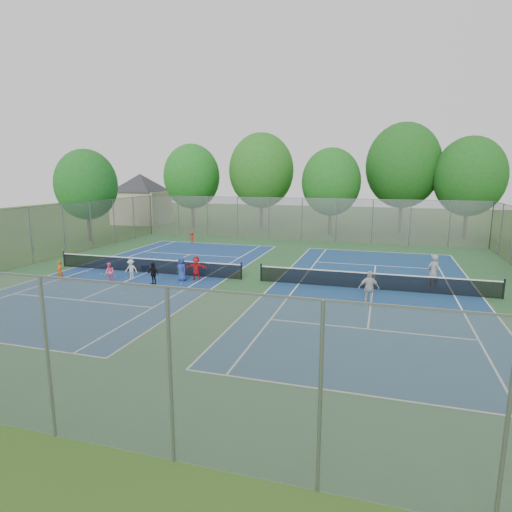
{
  "coord_description": "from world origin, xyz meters",
  "views": [
    {
      "loc": [
        7.39,
        -23.58,
        6.29
      ],
      "look_at": [
        0.0,
        1.0,
        1.3
      ],
      "focal_mm": 30.0,
      "sensor_mm": 36.0,
      "label": 1
    }
  ],
  "objects_px": {
    "ball_crate": "(145,267)",
    "instructor": "(433,272)",
    "ball_hopper": "(181,275)",
    "net_left": "(147,266)",
    "net_right": "(373,281)"
  },
  "relations": [
    {
      "from": "net_left",
      "to": "instructor",
      "type": "height_order",
      "value": "instructor"
    },
    {
      "from": "ball_hopper",
      "to": "instructor",
      "type": "distance_m",
      "value": 14.43
    },
    {
      "from": "net_right",
      "to": "ball_crate",
      "type": "height_order",
      "value": "net_right"
    },
    {
      "from": "ball_crate",
      "to": "instructor",
      "type": "relative_size",
      "value": 0.18
    },
    {
      "from": "ball_hopper",
      "to": "ball_crate",
      "type": "bearing_deg",
      "value": 154.52
    },
    {
      "from": "net_left",
      "to": "instructor",
      "type": "distance_m",
      "value": 17.18
    },
    {
      "from": "net_left",
      "to": "ball_hopper",
      "type": "height_order",
      "value": "net_left"
    },
    {
      "from": "ball_crate",
      "to": "instructor",
      "type": "height_order",
      "value": "instructor"
    },
    {
      "from": "ball_crate",
      "to": "ball_hopper",
      "type": "bearing_deg",
      "value": -25.48
    },
    {
      "from": "instructor",
      "to": "ball_crate",
      "type": "bearing_deg",
      "value": -30.79
    },
    {
      "from": "ball_hopper",
      "to": "net_right",
      "type": "bearing_deg",
      "value": 4.65
    },
    {
      "from": "net_left",
      "to": "ball_hopper",
      "type": "xyz_separation_m",
      "value": [
        2.86,
        -0.91,
        -0.19
      ]
    },
    {
      "from": "instructor",
      "to": "net_right",
      "type": "bearing_deg",
      "value": -12.91
    },
    {
      "from": "net_right",
      "to": "net_left",
      "type": "bearing_deg",
      "value": 180.0
    },
    {
      "from": "ball_crate",
      "to": "instructor",
      "type": "bearing_deg",
      "value": 1.11
    }
  ]
}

